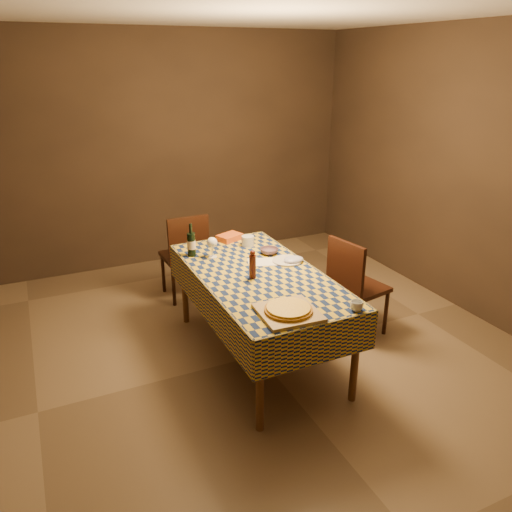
% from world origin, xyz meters
% --- Properties ---
extents(room, '(5.00, 5.10, 2.70)m').
position_xyz_m(room, '(0.00, 0.00, 1.35)').
color(room, brown).
rests_on(room, ground).
extents(dining_table, '(0.94, 1.84, 0.77)m').
position_xyz_m(dining_table, '(0.00, 0.00, 0.69)').
color(dining_table, brown).
rests_on(dining_table, ground).
extents(cutting_board, '(0.41, 0.41, 0.02)m').
position_xyz_m(cutting_board, '(-0.11, -0.71, 0.78)').
color(cutting_board, '#A1854C').
rests_on(cutting_board, dining_table).
extents(pizza, '(0.36, 0.36, 0.03)m').
position_xyz_m(pizza, '(-0.11, -0.71, 0.81)').
color(pizza, '#956018').
rests_on(pizza, cutting_board).
extents(pepper_mill, '(0.06, 0.06, 0.23)m').
position_xyz_m(pepper_mill, '(-0.08, -0.06, 0.88)').
color(pepper_mill, '#491711').
rests_on(pepper_mill, dining_table).
extents(bowl, '(0.17, 0.17, 0.05)m').
position_xyz_m(bowl, '(0.27, 0.35, 0.79)').
color(bowl, '#604551').
rests_on(bowl, dining_table).
extents(wine_glass, '(0.10, 0.10, 0.18)m').
position_xyz_m(wine_glass, '(-0.22, 0.48, 0.90)').
color(wine_glass, white).
rests_on(wine_glass, dining_table).
extents(wine_bottle, '(0.09, 0.09, 0.29)m').
position_xyz_m(wine_bottle, '(-0.37, 0.59, 0.88)').
color(wine_bottle, black).
rests_on(wine_bottle, dining_table).
extents(deli_tub, '(0.14, 0.14, 0.09)m').
position_xyz_m(deli_tub, '(0.17, 0.60, 0.82)').
color(deli_tub, silver).
rests_on(deli_tub, dining_table).
extents(takeout_container, '(0.26, 0.22, 0.05)m').
position_xyz_m(takeout_container, '(0.08, 0.82, 0.80)').
color(takeout_container, '#CE561B').
rests_on(takeout_container, dining_table).
extents(white_plate, '(0.29, 0.29, 0.01)m').
position_xyz_m(white_plate, '(0.32, 0.12, 0.78)').
color(white_plate, silver).
rests_on(white_plate, dining_table).
extents(tumbler, '(0.10, 0.10, 0.07)m').
position_xyz_m(tumbler, '(0.33, -0.86, 0.81)').
color(tumbler, silver).
rests_on(tumbler, dining_table).
extents(flour_patch, '(0.28, 0.25, 0.00)m').
position_xyz_m(flour_patch, '(0.12, 0.20, 0.77)').
color(flour_patch, white).
rests_on(flour_patch, dining_table).
extents(flour_bag, '(0.18, 0.14, 0.05)m').
position_xyz_m(flour_bag, '(0.36, 0.08, 0.80)').
color(flour_bag, '#A7AFD6').
rests_on(flour_bag, dining_table).
extents(chair_far, '(0.43, 0.44, 0.93)m').
position_xyz_m(chair_far, '(-0.21, 1.31, 0.52)').
color(chair_far, black).
rests_on(chair_far, ground).
extents(chair_right, '(0.50, 0.49, 0.93)m').
position_xyz_m(chair_right, '(0.91, -0.03, 0.52)').
color(chair_right, black).
rests_on(chair_right, ground).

